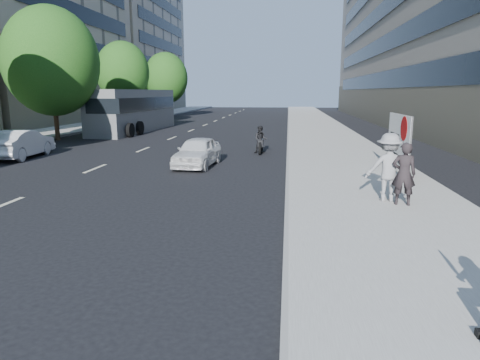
# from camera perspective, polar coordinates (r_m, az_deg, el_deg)

# --- Properties ---
(ground) EXTENTS (160.00, 160.00, 0.00)m
(ground) POSITION_cam_1_polar(r_m,az_deg,el_deg) (9.39, -2.81, -7.85)
(ground) COLOR black
(ground) RESTS_ON ground
(near_sidewalk) EXTENTS (5.00, 120.00, 0.15)m
(near_sidewalk) POSITION_cam_1_polar(r_m,az_deg,el_deg) (29.01, 11.48, 5.40)
(near_sidewalk) COLOR gray
(near_sidewalk) RESTS_ON ground
(far_sidewalk) EXTENTS (4.50, 120.00, 0.15)m
(far_sidewalk) POSITION_cam_1_polar(r_m,az_deg,el_deg) (34.14, -25.95, 5.37)
(far_sidewalk) COLOR gray
(far_sidewalk) RESTS_ON ground
(far_bldg_north) EXTENTS (22.00, 28.00, 28.00)m
(far_bldg_north) POSITION_cam_1_polar(r_m,az_deg,el_deg) (78.16, -18.44, 19.11)
(far_bldg_north) COLOR tan
(far_bldg_north) RESTS_ON ground
(near_building) EXTENTS (14.00, 70.00, 20.00)m
(near_building) POSITION_cam_1_polar(r_m,az_deg,el_deg) (44.14, 28.69, 19.28)
(near_building) COLOR gray
(near_building) RESTS_ON ground
(tree_far_c) EXTENTS (6.00, 6.00, 8.47)m
(tree_far_c) POSITION_cam_1_polar(r_m,az_deg,el_deg) (30.78, -23.86, 14.24)
(tree_far_c) COLOR #382616
(tree_far_c) RESTS_ON ground
(tree_far_d) EXTENTS (4.80, 4.80, 7.65)m
(tree_far_d) POSITION_cam_1_polar(r_m,az_deg,el_deg) (41.62, -15.39, 13.70)
(tree_far_d) COLOR #382616
(tree_far_d) RESTS_ON ground
(tree_far_e) EXTENTS (5.40, 5.40, 7.89)m
(tree_far_e) POSITION_cam_1_polar(r_m,az_deg,el_deg) (54.88, -9.88, 13.24)
(tree_far_e) COLOR #382616
(tree_far_e) RESTS_ON ground
(jogger) EXTENTS (1.22, 0.70, 1.89)m
(jogger) POSITION_cam_1_polar(r_m,az_deg,el_deg) (12.45, 19.18, 1.60)
(jogger) COLOR gray
(jogger) RESTS_ON near_sidewalk
(pedestrian_woman) EXTENTS (0.67, 0.49, 1.69)m
(pedestrian_woman) POSITION_cam_1_polar(r_m,az_deg,el_deg) (12.18, 21.01, 0.77)
(pedestrian_woman) COLOR black
(pedestrian_woman) RESTS_ON near_sidewalk
(protest_banner) EXTENTS (0.08, 3.06, 2.20)m
(protest_banner) POSITION_cam_1_polar(r_m,az_deg,el_deg) (16.46, 20.37, 4.91)
(protest_banner) COLOR #4C4C4C
(protest_banner) RESTS_ON near_sidewalk
(white_sedan_near) EXTENTS (1.74, 3.76, 1.25)m
(white_sedan_near) POSITION_cam_1_polar(r_m,az_deg,el_deg) (18.37, -5.70, 3.77)
(white_sedan_near) COLOR white
(white_sedan_near) RESTS_ON ground
(white_sedan_mid) EXTENTS (1.79, 4.25, 1.37)m
(white_sedan_mid) POSITION_cam_1_polar(r_m,az_deg,el_deg) (23.16, -27.17, 4.32)
(white_sedan_mid) COLOR silver
(white_sedan_mid) RESTS_ON ground
(motorcycle) EXTENTS (0.70, 2.04, 1.42)m
(motorcycle) POSITION_cam_1_polar(r_m,az_deg,el_deg) (22.22, 2.78, 5.22)
(motorcycle) COLOR black
(motorcycle) RESTS_ON ground
(bus) EXTENTS (3.23, 12.18, 3.30)m
(bus) POSITION_cam_1_polar(r_m,az_deg,el_deg) (35.54, -13.84, 8.94)
(bus) COLOR slate
(bus) RESTS_ON ground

